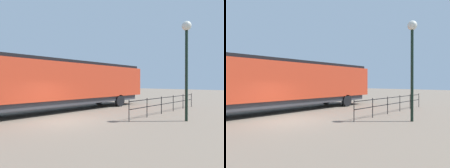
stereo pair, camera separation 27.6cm
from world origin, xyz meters
The scene contains 4 objects.
ground_plane centered at (0.00, 0.00, 0.00)m, with size 120.00×120.00×0.00m, color #756656.
locomotive centered at (-3.77, 2.47, 2.24)m, with size 3.18×17.72×3.97m.
lamp_post centered at (5.12, 4.88, 4.24)m, with size 0.55×0.55×5.82m.
platform_fence centered at (2.79, 7.18, 0.81)m, with size 0.05×9.50×1.25m.
Camera 2 is at (9.81, -6.19, 2.23)m, focal length 31.22 mm.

